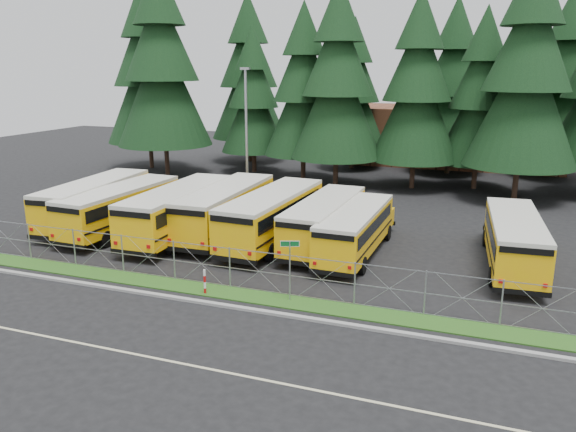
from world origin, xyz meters
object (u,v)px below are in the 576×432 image
object	(u,v)px
bus_east	(513,242)
bus_2	(182,212)
bus_4	(275,217)
street_sign	(290,258)
light_standard	(246,131)
striped_bollard	(205,282)
bus_1	(124,209)
bus_3	(228,210)
bus_5	(326,222)
bus_6	(357,231)
bus_0	(98,202)

from	to	relation	value
bus_east	bus_2	bearing A→B (deg)	178.84
bus_4	street_sign	distance (m)	8.89
light_standard	striped_bollard	bearing A→B (deg)	-72.04
bus_1	bus_2	distance (m)	4.03
bus_3	bus_4	xyz separation A→B (m)	(3.37, -0.54, 0.00)
bus_4	bus_5	xyz separation A→B (m)	(3.04, 0.36, -0.13)
bus_4	street_sign	xyz separation A→B (m)	(3.82, -8.01, 0.50)
bus_2	bus_4	distance (m)	5.86
bus_3	bus_5	distance (m)	6.42
bus_5	bus_6	distance (m)	2.29
bus_2	street_sign	bearing A→B (deg)	-38.02
bus_6	bus_east	xyz separation A→B (m)	(8.07, 0.71, 0.05)
bus_1	striped_bollard	xyz separation A→B (m)	(9.73, -7.51, -0.85)
bus_east	street_sign	distance (m)	12.39
street_sign	bus_0	bearing A→B (deg)	154.79
bus_5	bus_6	size ratio (longest dim) A/B	1.05
bus_0	bus_east	bearing A→B (deg)	-3.31
striped_bollard	bus_east	bearing A→B (deg)	33.30
bus_6	light_standard	size ratio (longest dim) A/B	1.01
bus_5	striped_bollard	xyz separation A→B (m)	(-3.14, -9.00, -0.80)
bus_0	bus_2	distance (m)	6.62
bus_1	bus_3	size ratio (longest dim) A/B	0.95
light_standard	bus_2	bearing A→B (deg)	-90.15
bus_3	striped_bollard	xyz separation A→B (m)	(3.28, -9.18, -0.93)
bus_4	bus_east	xyz separation A→B (m)	(13.18, 0.08, -0.14)
bus_4	bus_east	world-z (taller)	bus_4
bus_3	bus_4	bearing A→B (deg)	-10.23
bus_1	bus_5	bearing A→B (deg)	9.21
bus_0	street_sign	size ratio (longest dim) A/B	4.06
bus_0	bus_1	xyz separation A→B (m)	(2.59, -0.76, -0.04)
bus_1	bus_4	xyz separation A→B (m)	(9.82, 1.12, 0.08)
bus_0	street_sign	bearing A→B (deg)	-29.53
bus_3	bus_east	world-z (taller)	bus_3
light_standard	bus_4	bearing A→B (deg)	-56.97
bus_5	street_sign	distance (m)	8.43
bus_5	street_sign	bearing A→B (deg)	-82.98
bus_0	striped_bollard	size ratio (longest dim) A/B	9.50
bus_2	street_sign	xyz separation A→B (m)	(9.63, -7.18, 0.49)
bus_0	bus_1	size ratio (longest dim) A/B	1.03
bus_2	light_standard	world-z (taller)	light_standard
bus_east	street_sign	world-z (taller)	street_sign
bus_2	bus_6	distance (m)	10.92
bus_0	bus_4	bearing A→B (deg)	-2.62
bus_0	bus_east	size ratio (longest dim) A/B	1.07
bus_1	light_standard	size ratio (longest dim) A/B	1.09
bus_4	striped_bollard	bearing A→B (deg)	-87.88
bus_0	bus_3	world-z (taller)	bus_3
striped_bollard	bus_1	bearing A→B (deg)	142.31
light_standard	bus_0	bearing A→B (deg)	-125.61
bus_0	bus_east	distance (m)	25.59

